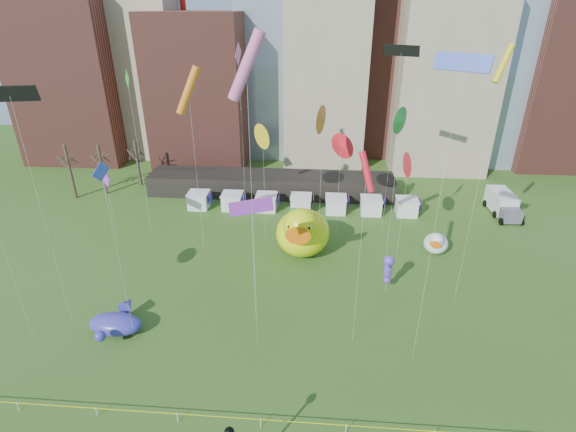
# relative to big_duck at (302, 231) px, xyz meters

# --- Properties ---
(ground) EXTENTS (160.00, 160.00, 0.00)m
(ground) POSITION_rel_big_duck_xyz_m (-1.75, -24.01, -3.08)
(ground) COLOR #33591B
(ground) RESTS_ON ground
(skyline) EXTENTS (101.00, 23.00, 68.00)m
(skyline) POSITION_rel_big_duck_xyz_m (0.50, 37.06, 18.36)
(skyline) COLOR brown
(skyline) RESTS_ON ground
(pavilion) EXTENTS (38.00, 6.00, 3.20)m
(pavilion) POSITION_rel_big_duck_xyz_m (-5.75, 17.99, -1.48)
(pavilion) COLOR black
(pavilion) RESTS_ON ground
(vendor_tents) EXTENTS (33.24, 2.80, 2.40)m
(vendor_tents) POSITION_rel_big_duck_xyz_m (-0.74, 11.99, -1.98)
(vendor_tents) COLOR white
(vendor_tents) RESTS_ON ground
(bare_trees) EXTENTS (8.44, 6.44, 8.50)m
(bare_trees) POSITION_rel_big_duck_xyz_m (-31.92, 16.54, 0.93)
(bare_trees) COLOR #382B21
(bare_trees) RESTS_ON ground
(caution_tape) EXTENTS (50.00, 0.06, 0.90)m
(caution_tape) POSITION_rel_big_duck_xyz_m (-1.75, -24.01, -2.40)
(caution_tape) COLOR white
(caution_tape) RESTS_ON ground
(big_duck) EXTENTS (6.91, 8.96, 6.72)m
(big_duck) POSITION_rel_big_duck_xyz_m (0.00, 0.00, 0.00)
(big_duck) COLOR #E1F70C
(big_duck) RESTS_ON ground
(small_duck) EXTENTS (3.75, 4.28, 3.01)m
(small_duck) POSITION_rel_big_duck_xyz_m (15.94, 1.47, -1.70)
(small_duck) COLOR white
(small_duck) RESTS_ON ground
(seahorse_green) EXTENTS (1.41, 1.73, 6.60)m
(seahorse_green) POSITION_rel_big_duck_xyz_m (-0.88, -1.19, 1.87)
(seahorse_green) COLOR silver
(seahorse_green) RESTS_ON ground
(seahorse_purple) EXTENTS (1.43, 1.61, 4.27)m
(seahorse_purple) POSITION_rel_big_duck_xyz_m (9.13, -6.81, -0.20)
(seahorse_purple) COLOR silver
(seahorse_purple) RESTS_ON ground
(whale_inflatable) EXTENTS (5.01, 6.36, 2.17)m
(whale_inflatable) POSITION_rel_big_duck_xyz_m (-16.21, -15.01, -2.09)
(whale_inflatable) COLOR #4B399E
(whale_inflatable) RESTS_ON ground
(box_truck) EXTENTS (3.21, 7.38, 3.09)m
(box_truck) POSITION_rel_big_duck_xyz_m (27.82, 13.30, -1.50)
(box_truck) COLOR silver
(box_truck) RESTS_ON ground
(kite_0) EXTENTS (1.48, 1.67, 17.51)m
(kite_0) POSITION_rel_big_duck_xyz_m (5.23, -14.64, 12.91)
(kite_0) COLOR silver
(kite_0) RESTS_ON ground
(kite_1) EXTENTS (0.32, 2.50, 23.10)m
(kite_1) POSITION_rel_big_duck_xyz_m (-8.03, 7.60, 18.14)
(kite_1) COLOR silver
(kite_1) RESTS_ON ground
(kite_2) EXTENTS (3.99, 1.46, 21.77)m
(kite_2) POSITION_rel_big_duck_xyz_m (-20.93, -14.29, 17.99)
(kite_2) COLOR silver
(kite_2) RESTS_ON ground
(kite_3) EXTENTS (1.55, 2.53, 17.91)m
(kite_3) POSITION_rel_big_duck_xyz_m (9.78, -1.11, 13.47)
(kite_3) COLOR silver
(kite_3) RESTS_ON ground
(kite_4) EXTENTS (1.71, 1.46, 24.39)m
(kite_4) POSITION_rel_big_duck_xyz_m (15.77, -8.15, 19.72)
(kite_4) COLOR silver
(kite_4) RESTS_ON ground
(kite_5) EXTENTS (3.11, 2.40, 24.38)m
(kite_5) POSITION_rel_big_duck_xyz_m (10.26, -16.23, 20.60)
(kite_5) COLOR silver
(kite_5) RESTS_ON ground
(kite_6) EXTENTS (3.08, 1.79, 21.42)m
(kite_6) POSITION_rel_big_duck_xyz_m (-12.23, 0.71, 15.80)
(kite_6) COLOR silver
(kite_6) RESTS_ON ground
(kite_7) EXTENTS (2.35, 2.76, 9.17)m
(kite_7) POSITION_rel_big_duck_xyz_m (-23.14, 0.68, 5.58)
(kite_7) COLOR silver
(kite_7) RESTS_ON ground
(kite_8) EXTENTS (0.48, 2.58, 12.78)m
(kite_8) POSITION_rel_big_duck_xyz_m (11.30, 0.32, 8.40)
(kite_8) COLOR silver
(kite_8) RESTS_ON ground
(kite_10) EXTENTS (3.77, 2.15, 23.10)m
(kite_10) POSITION_rel_big_duck_xyz_m (10.17, 5.91, 19.31)
(kite_10) COLOR silver
(kite_10) RESTS_ON ground
(kite_11) EXTENTS (1.21, 1.76, 20.51)m
(kite_11) POSITION_rel_big_duck_xyz_m (-20.10, 3.99, 15.68)
(kite_11) COLOR silver
(kite_11) RESTS_ON ground
(kite_12) EXTENTS (1.79, 2.59, 14.72)m
(kite_12) POSITION_rel_big_duck_xyz_m (-4.89, 3.75, 10.22)
(kite_12) COLOR silver
(kite_12) RESTS_ON ground
(kite_13) EXTENTS (0.80, 1.31, 16.69)m
(kite_13) POSITION_rel_big_duck_xyz_m (-14.27, -15.90, 11.99)
(kite_13) COLOR silver
(kite_13) RESTS_ON ground
(kite_14) EXTENTS (0.98, 2.83, 18.02)m
(kite_14) POSITION_rel_big_duck_xyz_m (1.93, -1.42, 13.51)
(kite_14) COLOR silver
(kite_14) RESTS_ON ground
(kite_15) EXTENTS (3.74, 2.09, 12.06)m
(kite_15) POSITION_rel_big_duck_xyz_m (-3.93, -11.56, 8.35)
(kite_15) COLOR silver
(kite_15) RESTS_ON ground
(kite_16) EXTENTS (1.94, 2.60, 13.44)m
(kite_16) POSITION_rel_big_duck_xyz_m (4.18, 4.91, 8.89)
(kite_16) COLOR silver
(kite_16) RESTS_ON ground
(kite_17) EXTENTS (2.72, 0.95, 25.77)m
(kite_17) POSITION_rel_big_duck_xyz_m (-3.10, -16.03, 20.39)
(kite_17) COLOR silver
(kite_17) RESTS_ON ground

